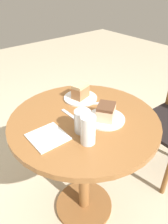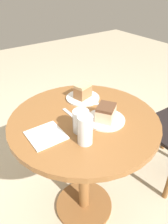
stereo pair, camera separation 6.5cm
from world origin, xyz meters
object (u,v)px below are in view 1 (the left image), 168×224
Objects in this scene: plate_far at (105,119)px; cake_slice_near at (80,91)px; cake_slice_far at (106,112)px; glass_lemonade at (88,131)px; glass_water at (82,123)px; plate_near at (80,98)px.

cake_slice_near is (-0.26, 0.04, 0.05)m from plate_far.
cake_slice_near is 0.83× the size of cake_slice_far.
plate_far is at bearing -8.44° from cake_slice_near.
plate_far is at bearing 112.53° from glass_lemonade.
cake_slice_near is at bearing 143.03° from glass_water.
plate_near is 1.79× the size of glass_water.
cake_slice_far is 0.95× the size of glass_lemonade.
plate_far is (0.26, -0.04, 0.00)m from plate_near.
plate_far is 1.45× the size of glass_lemonade.
cake_slice_far is at bearing 112.53° from glass_lemonade.
plate_near is 0.26m from plate_far.
plate_near is 1.44× the size of glass_lemonade.
cake_slice_far reaches higher than plate_far.
plate_near is at bearing 171.56° from cake_slice_far.
glass_lemonade is at bearing -33.93° from cake_slice_near.
glass_lemonade is at bearing -22.81° from glass_water.
glass_lemonade is (0.08, -0.19, 0.06)m from plate_far.
glass_lemonade is 0.09m from glass_water.
cake_slice_near is 0.40m from glass_lemonade.
cake_slice_near is 0.32m from glass_water.
plate_near is 0.26m from cake_slice_far.
glass_water is (0.25, -0.19, 0.04)m from plate_near.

